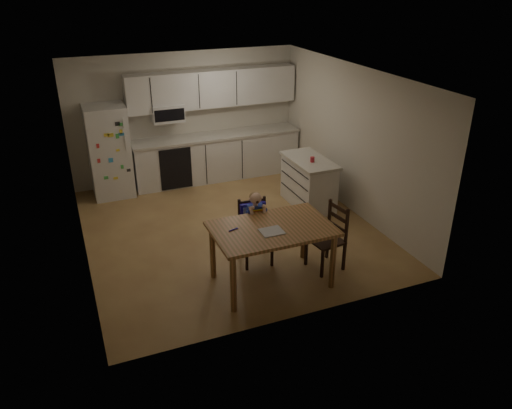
{
  "coord_description": "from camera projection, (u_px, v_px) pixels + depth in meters",
  "views": [
    {
      "loc": [
        -2.33,
        -6.91,
        3.86
      ],
      "look_at": [
        0.04,
        -1.09,
        0.9
      ],
      "focal_mm": 35.0,
      "sensor_mm": 36.0,
      "label": 1
    }
  ],
  "objects": [
    {
      "name": "chair_side",
      "position": [
        332.0,
        233.0,
        6.97
      ],
      "size": [
        0.47,
        0.47,
        0.95
      ],
      "rotation": [
        0.0,
        0.0,
        -1.43
      ],
      "color": "black",
      "rests_on": "ground"
    },
    {
      "name": "dining_table",
      "position": [
        272.0,
        235.0,
        6.51
      ],
      "size": [
        1.57,
        1.01,
        0.84
      ],
      "color": "brown",
      "rests_on": "ground"
    },
    {
      "name": "toddler_spoon",
      "position": [
        233.0,
        230.0,
        6.38
      ],
      "size": [
        0.12,
        0.06,
        0.02
      ],
      "primitive_type": "cylinder",
      "rotation": [
        0.0,
        1.57,
        0.35
      ],
      "color": "#2A1EAF",
      "rests_on": "dining_table"
    },
    {
      "name": "kitchen_island",
      "position": [
        308.0,
        182.0,
        8.87
      ],
      "size": [
        0.62,
        1.19,
        0.88
      ],
      "color": "silver",
      "rests_on": "ground"
    },
    {
      "name": "napkin",
      "position": [
        272.0,
        231.0,
        6.35
      ],
      "size": [
        0.29,
        0.25,
        0.01
      ],
      "primitive_type": "cube",
      "color": "#BBBBC1",
      "rests_on": "dining_table"
    },
    {
      "name": "kitchen_run",
      "position": [
        214.0,
        136.0,
        9.9
      ],
      "size": [
        3.37,
        0.62,
        2.15
      ],
      "color": "silver",
      "rests_on": "ground"
    },
    {
      "name": "red_cup",
      "position": [
        312.0,
        159.0,
        8.54
      ],
      "size": [
        0.07,
        0.07,
        0.09
      ],
      "primitive_type": "cylinder",
      "color": "red",
      "rests_on": "kitchen_island"
    },
    {
      "name": "room",
      "position": [
        217.0,
        148.0,
        8.1
      ],
      "size": [
        4.52,
        5.01,
        2.51
      ],
      "color": "olive",
      "rests_on": "ground"
    },
    {
      "name": "refrigerator",
      "position": [
        109.0,
        151.0,
        9.14
      ],
      "size": [
        0.72,
        0.7,
        1.7
      ],
      "primitive_type": "cube",
      "color": "silver",
      "rests_on": "ground"
    },
    {
      "name": "chair_booster",
      "position": [
        255.0,
        219.0,
        7.06
      ],
      "size": [
        0.45,
        0.45,
        1.1
      ],
      "rotation": [
        0.0,
        0.0,
        -0.09
      ],
      "color": "black",
      "rests_on": "ground"
    }
  ]
}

